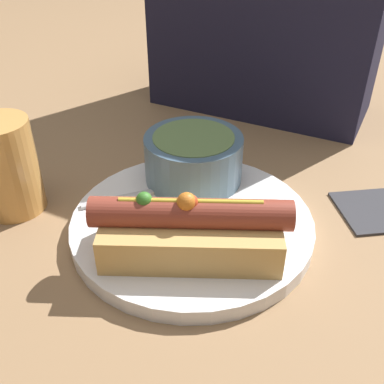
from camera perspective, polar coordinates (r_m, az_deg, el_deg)
ground_plane at (r=0.49m, az=0.00°, el=-4.81°), size 4.00×4.00×0.00m
dinner_plate at (r=0.48m, az=0.00°, el=-4.04°), size 0.26×0.26×0.02m
hot_dog at (r=0.42m, az=-0.19°, el=-4.81°), size 0.18×0.14×0.07m
soup_bowl at (r=0.53m, az=0.20°, el=4.58°), size 0.11×0.11×0.06m
spoon at (r=0.52m, az=-2.52°, el=0.58°), size 0.11×0.12×0.01m
drinking_glass at (r=0.53m, az=-22.49°, el=2.97°), size 0.07×0.07×0.11m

